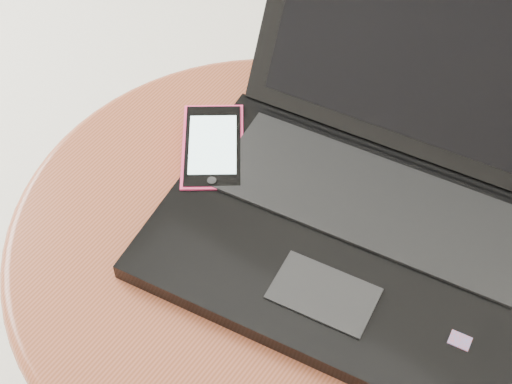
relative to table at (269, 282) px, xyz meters
The scene contains 4 objects.
table is the anchor object (origin of this frame).
laptop 0.18m from the table, 49.93° to the left, with size 0.45×0.45×0.24m.
phone_black 0.16m from the table, 143.63° to the left, with size 0.11×0.11×0.01m.
phone_pink 0.17m from the table, 156.88° to the left, with size 0.13×0.14×0.02m.
Camera 1 is at (0.37, -0.32, 1.12)m, focal length 55.48 mm.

